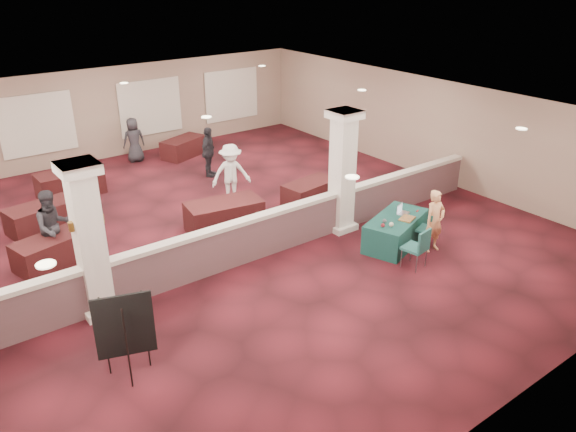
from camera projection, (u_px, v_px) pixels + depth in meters
ground at (214, 238)px, 14.44m from camera, size 16.00×16.00×0.00m
wall_back at (96, 115)px, 19.60m from camera, size 16.00×0.04×3.20m
wall_front at (491, 341)px, 7.95m from camera, size 16.00×0.04×3.20m
wall_right at (427, 128)px, 18.14m from camera, size 0.04×16.00×3.20m
ceiling at (206, 116)px, 13.11m from camera, size 16.00×16.00×0.02m
partition_wall at (245, 240)px, 13.11m from camera, size 15.60×0.28×1.10m
column_left at (89, 240)px, 10.76m from camera, size 0.72×0.72×3.20m
column_right at (342, 171)px, 14.30m from camera, size 0.72×0.72×3.20m
sconce_left at (72, 227)px, 10.45m from camera, size 0.12×0.12×0.18m
sconce_right at (101, 219)px, 10.76m from camera, size 0.12×0.12×0.18m
near_table at (395, 231)px, 14.01m from camera, size 2.12×1.54×0.73m
conf_chair_main at (429, 226)px, 13.79m from camera, size 0.61×0.61×0.96m
conf_chair_side at (419, 245)px, 12.82m from camera, size 0.57×0.57×0.99m
easel_board at (124, 326)px, 9.21m from camera, size 0.93×0.57×1.64m
woman at (435, 221)px, 13.55m from camera, size 0.60×0.43×1.56m
far_table_front_left at (53, 251)px, 13.09m from camera, size 1.87×1.26×0.69m
far_table_front_center at (224, 216)px, 14.77m from camera, size 2.09×1.28×0.79m
far_table_front_right at (310, 193)px, 16.39m from camera, size 1.76×1.05×0.68m
far_table_back_left at (42, 217)px, 14.80m from camera, size 1.85×1.18×0.69m
far_table_back_center at (70, 183)px, 16.96m from camera, size 1.90×0.99×0.76m
far_table_back_right at (184, 147)px, 20.40m from camera, size 1.82×1.36×0.66m
attendee_a at (54, 227)px, 12.99m from camera, size 0.89×0.53×1.80m
attendee_b at (231, 174)px, 16.23m from camera, size 1.24×0.82×1.78m
attendee_c at (208, 152)px, 18.31m from camera, size 1.03×0.98×1.65m
attendee_d at (134, 140)px, 19.68m from camera, size 0.81×0.49×1.57m
laptop_base at (403, 213)px, 14.05m from camera, size 0.39×0.33×0.02m
laptop_screen at (400, 208)px, 14.06m from camera, size 0.32×0.12×0.22m
screen_glow at (400, 209)px, 14.07m from camera, size 0.29×0.11×0.19m
knitting at (407, 219)px, 13.76m from camera, size 0.48×0.42×0.03m
yarn_cream at (391, 224)px, 13.36m from camera, size 0.11×0.11×0.11m
yarn_red at (383, 225)px, 13.33m from camera, size 0.10×0.10×0.10m
yarn_grey at (385, 221)px, 13.55m from camera, size 0.10×0.10×0.10m
scissors at (417, 211)px, 14.21m from camera, size 0.12×0.07×0.01m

